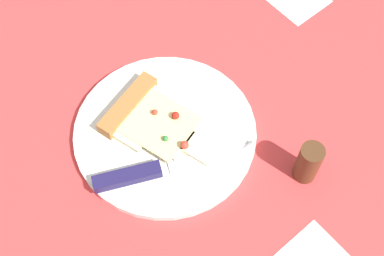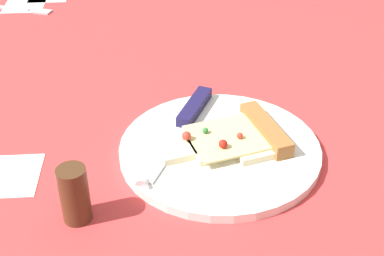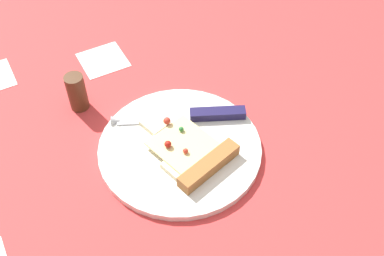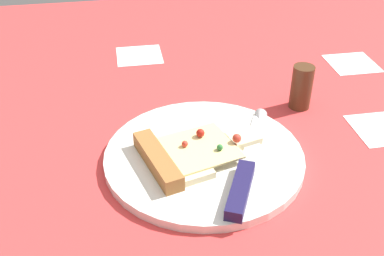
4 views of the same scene
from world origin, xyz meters
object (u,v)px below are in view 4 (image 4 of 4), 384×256
pizza_slice (187,153)px  pepper_shaker (302,87)px  knife (246,168)px  plate (204,157)px

pizza_slice → pepper_shaker: bearing=104.7°
knife → pepper_shaker: size_ratio=3.06×
plate → knife: size_ratio=1.24×
knife → pepper_shaker: pepper_shaker is taller
plate → pepper_shaker: (-18.48, -11.60, 3.06)cm
knife → pepper_shaker: (-13.76, -16.45, 1.81)cm
pepper_shaker → knife: bearing=50.1°
knife → pepper_shaker: 21.52cm
plate → pepper_shaker: pepper_shaker is taller
plate → pizza_slice: bearing=15.6°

